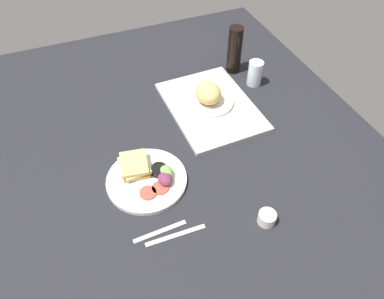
{
  "coord_description": "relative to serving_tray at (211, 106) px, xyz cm",
  "views": [
    {
      "loc": [
        80.09,
        -28.65,
        96.56
      ],
      "look_at": [
        2.0,
        3.0,
        4.0
      ],
      "focal_mm": 32.93,
      "sensor_mm": 36.0,
      "label": 1
    }
  ],
  "objects": [
    {
      "name": "fork",
      "position": [
        46.77,
        -37.94,
        -0.55
      ],
      "size": [
        1.93,
        17.04,
        0.5
      ],
      "primitive_type": "cube",
      "rotation": [
        0.0,
        0.0,
        1.6
      ],
      "color": "#B7B7BC",
      "rests_on": "ground_plane"
    },
    {
      "name": "serving_tray",
      "position": [
        0.0,
        0.0,
        0.0
      ],
      "size": [
        45.87,
        34.19,
        1.6
      ],
      "primitive_type": "cube",
      "rotation": [
        0.0,
        0.0,
        0.03
      ],
      "color": "#B2B2AD",
      "rests_on": "ground_plane"
    },
    {
      "name": "plate_with_salad",
      "position": [
        26.1,
        -35.52,
        0.95
      ],
      "size": [
        27.46,
        27.46,
        5.4
      ],
      "color": "white",
      "rests_on": "ground_plane"
    },
    {
      "name": "bread_plate_near",
      "position": [
        -1.5,
        -0.57,
        4.58
      ],
      "size": [
        20.09,
        20.09,
        9.59
      ],
      "color": "white",
      "rests_on": "serving_tray"
    },
    {
      "name": "drinking_glass",
      "position": [
        -7.88,
        24.46,
        4.75
      ],
      "size": [
        6.32,
        6.32,
        11.1
      ],
      "primitive_type": "cylinder",
      "color": "silver",
      "rests_on": "ground_plane"
    },
    {
      "name": "knife",
      "position": [
        49.77,
        -33.94,
        -0.55
      ],
      "size": [
        2.04,
        19.04,
        0.5
      ],
      "primitive_type": "cube",
      "rotation": [
        0.0,
        0.0,
        1.54
      ],
      "color": "#B7B7BC",
      "rests_on": "ground_plane"
    },
    {
      "name": "soda_bottle",
      "position": [
        -20.5,
        20.37,
        9.93
      ],
      "size": [
        6.4,
        6.4,
        21.46
      ],
      "primitive_type": "cylinder",
      "color": "black",
      "rests_on": "ground_plane"
    },
    {
      "name": "espresso_cup",
      "position": [
        55.76,
        -6.02,
        1.2
      ],
      "size": [
        5.6,
        5.6,
        4.0
      ],
      "primitive_type": "cylinder",
      "color": "silver",
      "rests_on": "ground_plane"
    },
    {
      "name": "ground_plane",
      "position": [
        20.24,
        -20.41,
        -2.3
      ],
      "size": [
        190.0,
        150.0,
        3.0
      ],
      "primitive_type": "cube",
      "color": "black"
    }
  ]
}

